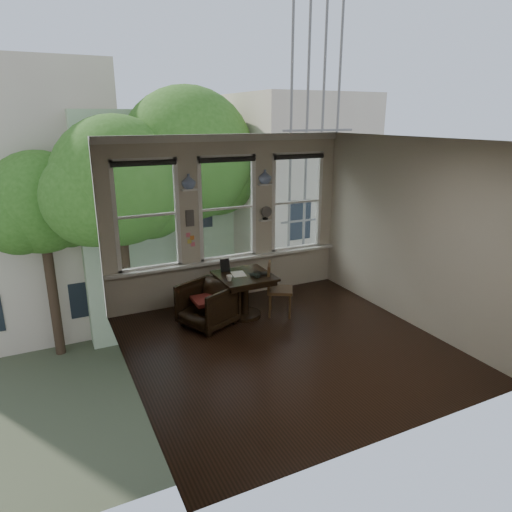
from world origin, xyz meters
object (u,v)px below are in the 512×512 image
side_chair_right (280,289)px  armchair_left (208,305)px  table (245,296)px  laptop (261,275)px  mug (229,278)px

side_chair_right → armchair_left: bearing=114.4°
armchair_left → table: bearing=71.5°
table → side_chair_right: bearing=-19.0°
table → laptop: bearing=-37.3°
armchair_left → side_chair_right: (1.27, -0.13, 0.10)m
table → armchair_left: 0.70m
laptop → mug: (-0.56, 0.01, 0.03)m
side_chair_right → laptop: side_chair_right is taller
table → armchair_left: size_ratio=1.14×
side_chair_right → mug: size_ratio=9.19×
laptop → armchair_left: bearing=179.2°
armchair_left → laptop: (0.92, -0.10, 0.40)m
side_chair_right → mug: (-0.92, 0.04, 0.34)m
laptop → table: bearing=148.0°
armchair_left → side_chair_right: 1.28m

